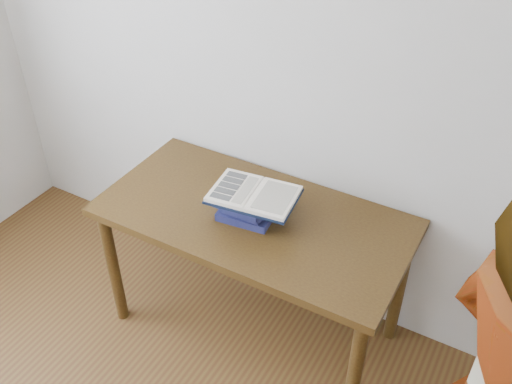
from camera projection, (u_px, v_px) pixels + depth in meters
The scene contains 3 objects.
desk at pixel (254, 231), 2.60m from camera, with size 1.40×0.70×0.75m.
book_stack at pixel (245, 205), 2.49m from camera, with size 0.26×0.18×0.13m.
open_book at pixel (254, 195), 2.43m from camera, with size 0.39×0.30×0.03m.
Camera 1 is at (1.05, -0.32, 2.36)m, focal length 40.00 mm.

